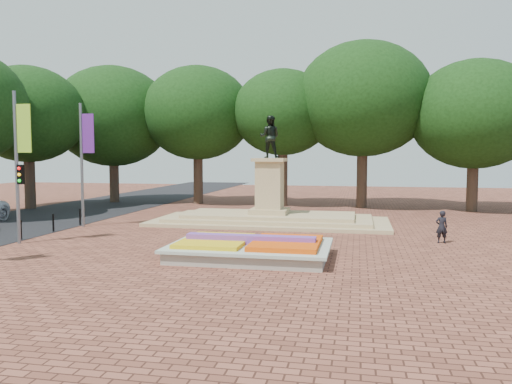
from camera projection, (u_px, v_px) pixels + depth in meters
The scene contains 8 objects.
ground at pixel (238, 248), 22.05m from camera, with size 90.00×90.00×0.00m, color brown.
asphalt_street at pixel (15, 223), 29.95m from camera, with size 9.00×90.00×0.02m, color black.
flower_bed at pixel (251, 248), 19.86m from camera, with size 6.30×4.30×0.91m.
monument at pixel (270, 209), 29.80m from camera, with size 14.00×6.00×6.40m.
tree_row_back at pixel (322, 122), 38.66m from camera, with size 44.80×8.80×10.43m.
banner_poles at pixel (14, 160), 22.51m from camera, with size 0.88×11.17×7.00m.
bollard_row at pixel (2, 233), 22.70m from camera, with size 0.12×13.12×0.98m.
pedestrian at pixel (442, 227), 23.13m from camera, with size 0.55×0.36×1.52m, color black.
Camera 1 is at (5.18, -21.19, 4.10)m, focal length 35.00 mm.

